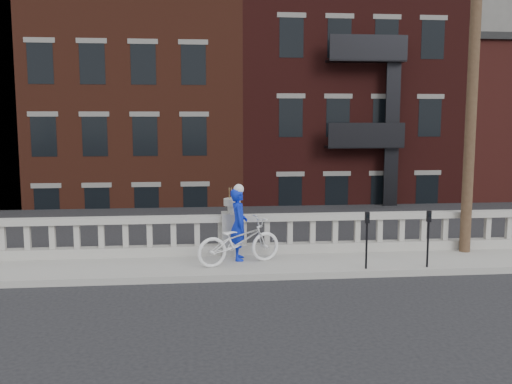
% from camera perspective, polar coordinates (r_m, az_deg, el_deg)
% --- Properties ---
extents(ground, '(120.00, 120.00, 0.00)m').
position_cam_1_polar(ground, '(11.32, -1.14, -11.64)').
color(ground, black).
rests_on(ground, ground).
extents(sidewalk, '(32.00, 2.20, 0.15)m').
position_cam_1_polar(sidewalk, '(14.16, -2.14, -7.40)').
color(sidewalk, '#9D9A91').
rests_on(sidewalk, ground).
extents(balustrade, '(28.00, 0.34, 1.03)m').
position_cam_1_polar(balustrade, '(14.95, -2.39, -4.37)').
color(balustrade, '#9D9A91').
rests_on(balustrade, sidewalk).
extents(planter_pedestal, '(0.55, 0.55, 1.76)m').
position_cam_1_polar(planter_pedestal, '(14.92, -2.39, -3.66)').
color(planter_pedestal, '#9D9A91').
rests_on(planter_pedestal, sidewalk).
extents(lower_level, '(80.00, 44.00, 20.80)m').
position_cam_1_polar(lower_level, '(33.75, -3.41, 5.60)').
color(lower_level, '#605E59').
rests_on(lower_level, ground).
extents(utility_pole, '(1.60, 0.28, 10.00)m').
position_cam_1_polar(utility_pole, '(15.99, 20.95, 12.47)').
color(utility_pole, '#422D1E').
rests_on(utility_pole, sidewalk).
extents(parking_meter_b, '(0.10, 0.09, 1.36)m').
position_cam_1_polar(parking_meter_b, '(13.67, 11.02, -4.11)').
color(parking_meter_b, black).
rests_on(parking_meter_b, sidewalk).
extents(parking_meter_c, '(0.10, 0.09, 1.36)m').
position_cam_1_polar(parking_meter_c, '(14.17, 16.85, -3.88)').
color(parking_meter_c, black).
rests_on(parking_meter_c, sidewalk).
extents(bicycle, '(2.29, 1.47, 1.14)m').
position_cam_1_polar(bicycle, '(13.93, -1.72, -4.93)').
color(bicycle, white).
rests_on(bicycle, sidewalk).
extents(cyclist, '(0.45, 0.67, 1.81)m').
position_cam_1_polar(cyclist, '(14.28, -1.73, -3.24)').
color(cyclist, '#0C22B9').
rests_on(cyclist, sidewalk).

